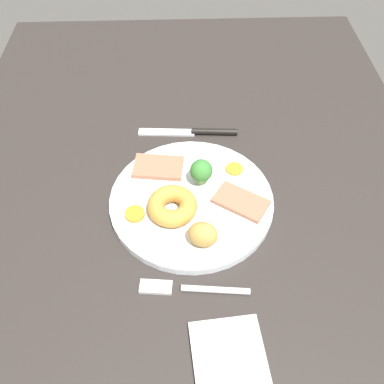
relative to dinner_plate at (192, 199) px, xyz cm
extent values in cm
cube|color=#2B2623|center=(-0.39, 0.10, -2.50)|extent=(120.00, 84.00, 3.60)
cylinder|color=white|center=(0.00, 0.00, 0.00)|extent=(26.18, 26.18, 1.40)
cube|color=#9E664C|center=(6.20, 5.48, 1.10)|extent=(6.20, 8.83, 0.80)
cube|color=#9E664C|center=(-1.76, -7.62, 1.10)|extent=(8.48, 9.47, 0.80)
torus|color=#C68938|center=(-2.97, 3.14, 2.07)|extent=(7.72, 7.72, 2.75)
ellipsoid|color=#BC8C42|center=(-8.74, -1.27, 2.59)|extent=(4.85, 5.34, 3.77)
cylinder|color=orange|center=(5.49, -7.37, 0.90)|extent=(2.91, 2.91, 0.40)
cylinder|color=orange|center=(-3.54, 8.93, 1.04)|extent=(3.06, 3.06, 0.69)
cylinder|color=#8CB766|center=(2.89, -1.59, 1.47)|extent=(1.31, 1.31, 1.54)
sphere|color=#387A33|center=(2.89, -1.59, 3.53)|extent=(3.68, 3.68, 3.68)
cylinder|color=silver|center=(-16.00, -2.65, -0.25)|extent=(1.80, 9.54, 0.90)
cube|color=silver|center=(-15.21, 5.56, -0.40)|extent=(2.42, 4.67, 0.60)
cylinder|color=black|center=(16.07, -4.79, -0.10)|extent=(1.74, 8.56, 1.20)
cube|color=silver|center=(16.65, 4.19, -0.50)|extent=(2.37, 10.59, 0.40)
cube|color=white|center=(-25.71, -3.72, -0.30)|extent=(11.78, 9.97, 0.80)
camera|label=1|loc=(-42.16, 1.53, 52.07)|focal=38.85mm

